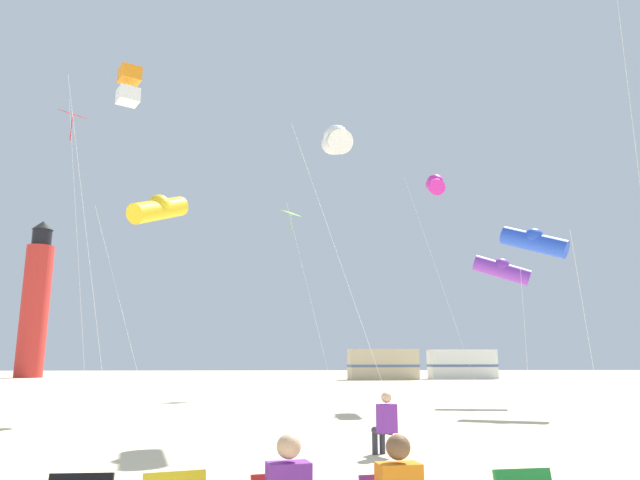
{
  "coord_description": "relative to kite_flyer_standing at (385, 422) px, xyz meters",
  "views": [
    {
      "loc": [
        -0.16,
        -6.98,
        1.74
      ],
      "look_at": [
        0.94,
        10.35,
        5.37
      ],
      "focal_mm": 32.44,
      "sensor_mm": 36.0,
      "label": 1
    }
  ],
  "objects": [
    {
      "name": "kite_tube_violet",
      "position": [
        7.66,
        13.39,
        5.07
      ],
      "size": [
        2.57,
        1.84,
        6.38
      ],
      "color": "silver",
      "rests_on": "ground"
    },
    {
      "name": "lighthouse_distant",
      "position": [
        -28.42,
        52.42,
        7.22
      ],
      "size": [
        2.8,
        2.8,
        16.8
      ],
      "color": "red",
      "rests_on": "ground"
    },
    {
      "name": "kite_diamond_lime",
      "position": [
        -1.47,
        20.1,
        8.78
      ],
      "size": [
        2.94,
        2.94,
        10.03
      ],
      "color": "silver",
      "rests_on": "ground"
    },
    {
      "name": "rv_van_white",
      "position": [
        15.6,
        45.51,
        0.78
      ],
      "size": [
        6.45,
        2.37,
        2.8
      ],
      "rotation": [
        0.0,
        0.0,
        -0.0
      ],
      "color": "white",
      "rests_on": "ground"
    },
    {
      "name": "kite_tube_magenta",
      "position": [
        4.89,
        13.54,
        8.93
      ],
      "size": [
        2.77,
        2.94,
        10.25
      ],
      "color": "silver",
      "rests_on": "ground"
    },
    {
      "name": "kite_tube_blue",
      "position": [
        7.5,
        9.58,
        5.55
      ],
      "size": [
        3.36,
        3.18,
        6.86
      ],
      "color": "silver",
      "rests_on": "ground"
    },
    {
      "name": "kite_diamond_scarlet",
      "position": [
        -10.94,
        12.39,
        10.85
      ],
      "size": [
        2.06,
        2.06,
        12.26
      ],
      "color": "silver",
      "rests_on": "ground"
    },
    {
      "name": "rv_van_tan",
      "position": [
        7.47,
        43.62,
        0.78
      ],
      "size": [
        6.61,
        2.85,
        2.8
      ],
      "rotation": [
        0.0,
        0.0,
        0.08
      ],
      "color": "#C6B28C",
      "rests_on": "ground"
    },
    {
      "name": "kite_flyer_standing",
      "position": [
        0.0,
        0.0,
        0.0
      ],
      "size": [
        0.45,
        0.56,
        1.16
      ],
      "rotation": [
        0.0,
        0.0,
        3.47
      ],
      "color": "#722D99",
      "rests_on": "ground"
    },
    {
      "name": "kite_tube_gold",
      "position": [
        -6.23,
        8.21,
        6.22
      ],
      "size": [
        2.89,
        3.24,
        7.54
      ],
      "color": "silver",
      "rests_on": "ground"
    },
    {
      "name": "kite_tube_white",
      "position": [
        -0.43,
        4.87,
        7.49
      ],
      "size": [
        2.77,
        2.66,
        8.81
      ],
      "color": "silver",
      "rests_on": "ground"
    },
    {
      "name": "kite_box_orange",
      "position": [
        -6.72,
        5.36,
        9.31
      ],
      "size": [
        2.22,
        2.02,
        10.52
      ],
      "color": "silver",
      "rests_on": "ground"
    }
  ]
}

